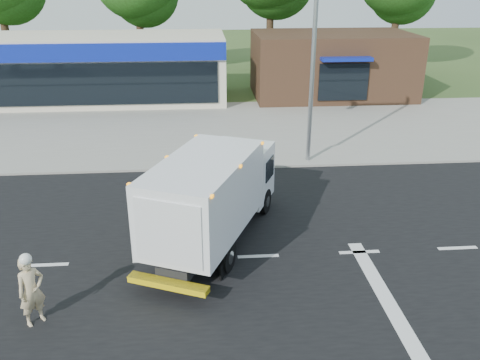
{
  "coord_description": "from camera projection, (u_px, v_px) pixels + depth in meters",
  "views": [
    {
      "loc": [
        -1.53,
        -12.67,
        7.72
      ],
      "look_at": [
        -0.39,
        1.76,
        1.7
      ],
      "focal_mm": 38.0,
      "sensor_mm": 36.0,
      "label": 1
    }
  ],
  "objects": [
    {
      "name": "road_asphalt",
      "position": [
        258.0,
        257.0,
        14.74
      ],
      "size": [
        60.0,
        14.0,
        0.02
      ],
      "primitive_type": "cube",
      "color": "black",
      "rests_on": "ground"
    },
    {
      "name": "lane_markings",
      "position": [
        314.0,
        280.0,
        13.59
      ],
      "size": [
        55.2,
        7.0,
        0.01
      ],
      "color": "silver",
      "rests_on": "road_asphalt"
    },
    {
      "name": "ground",
      "position": [
        258.0,
        257.0,
        14.74
      ],
      "size": [
        120.0,
        120.0,
        0.0
      ],
      "primitive_type": "plane",
      "color": "#385123",
      "rests_on": "ground"
    },
    {
      "name": "sidewalk",
      "position": [
        237.0,
        158.0,
        22.27
      ],
      "size": [
        60.0,
        2.4,
        0.12
      ],
      "primitive_type": "cube",
      "color": "gray",
      "rests_on": "ground"
    },
    {
      "name": "ems_box_truck",
      "position": [
        213.0,
        192.0,
        14.88
      ],
      "size": [
        4.47,
        6.86,
        2.92
      ],
      "rotation": [
        0.0,
        0.0,
        1.16
      ],
      "color": "black",
      "rests_on": "ground"
    },
    {
      "name": "retail_strip_mall",
      "position": [
        80.0,
        68.0,
        31.66
      ],
      "size": [
        18.0,
        6.2,
        4.0
      ],
      "color": "beige",
      "rests_on": "ground"
    },
    {
      "name": "parking_apron",
      "position": [
        230.0,
        122.0,
        27.63
      ],
      "size": [
        60.0,
        9.0,
        0.02
      ],
      "primitive_type": "cube",
      "color": "gray",
      "rests_on": "ground"
    },
    {
      "name": "emergency_worker",
      "position": [
        31.0,
        290.0,
        11.66
      ],
      "size": [
        0.75,
        0.74,
        1.86
      ],
      "rotation": [
        0.0,
        0.0,
        0.76
      ],
      "color": "#CBB287",
      "rests_on": "ground"
    },
    {
      "name": "traffic_signal_pole",
      "position": [
        298.0,
        46.0,
        20.02
      ],
      "size": [
        3.51,
        0.25,
        8.0
      ],
      "color": "gray",
      "rests_on": "ground"
    },
    {
      "name": "brown_storefront",
      "position": [
        332.0,
        65.0,
        32.87
      ],
      "size": [
        10.0,
        6.7,
        4.0
      ],
      "color": "#382316",
      "rests_on": "ground"
    }
  ]
}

